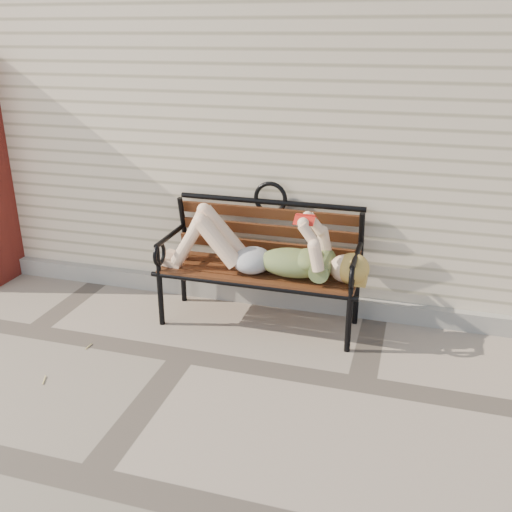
% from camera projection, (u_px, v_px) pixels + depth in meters
% --- Properties ---
extents(ground, '(80.00, 80.00, 0.00)m').
position_uv_depth(ground, '(184.00, 356.00, 4.04)').
color(ground, gray).
rests_on(ground, ground).
extents(house_wall, '(8.00, 4.00, 3.00)m').
position_uv_depth(house_wall, '(286.00, 95.00, 6.17)').
color(house_wall, beige).
rests_on(house_wall, ground).
extents(foundation_strip, '(8.00, 0.10, 0.15)m').
position_uv_depth(foundation_strip, '(228.00, 290.00, 4.88)').
color(foundation_strip, '#9B968C').
rests_on(foundation_strip, ground).
extents(garden_bench, '(1.65, 0.66, 1.07)m').
position_uv_depth(garden_bench, '(262.00, 248.00, 4.36)').
color(garden_bench, black).
rests_on(garden_bench, ground).
extents(reading_woman, '(1.55, 0.35, 0.49)m').
position_uv_depth(reading_woman, '(259.00, 250.00, 4.23)').
color(reading_woman, '#0A3748').
rests_on(reading_woman, ground).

